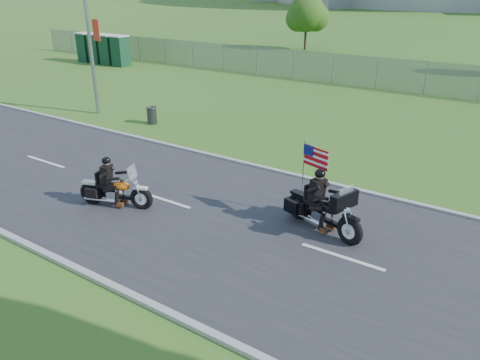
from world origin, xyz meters
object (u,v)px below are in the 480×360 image
Objects in this scene: porta_toilet_a at (121,52)px; trash_can at (152,116)px; porta_toilet_c at (97,49)px; motorcycle_follow at (323,211)px; motorcycle_lead at (114,191)px; porta_toilet_d at (86,48)px; porta_toilet_b at (109,50)px.

porta_toilet_a reaches higher than trash_can.
trash_can is at bearing -33.33° from porta_toilet_c.
porta_toilet_c reaches higher than motorcycle_follow.
motorcycle_lead is 0.89× the size of motorcycle_follow.
trash_can is at bearing -38.38° from porta_toilet_a.
motorcycle_lead is 9.07m from trash_can.
porta_toilet_c is 1.00× the size of porta_toilet_d.
porta_toilet_b is (-1.40, 0.00, 0.00)m from porta_toilet_a.
porta_toilet_a is 0.89× the size of motorcycle_follow.
porta_toilet_d reaches higher than motorcycle_follow.
trash_can is (13.69, -10.84, -0.75)m from porta_toilet_a.
porta_toilet_c is 19.75m from trash_can.
porta_toilet_b is at bearing 144.30° from trash_can.
trash_can is at bearing -35.70° from porta_toilet_b.
porta_toilet_c is 28.43m from motorcycle_lead.
motorcycle_follow is (27.79, -16.00, -0.54)m from porta_toilet_c.
motorcycle_follow is (24.99, -16.00, -0.54)m from porta_toilet_a.
porta_toilet_d is 0.89× the size of motorcycle_follow.
motorcycle_lead is (23.30, -18.12, -0.64)m from porta_toilet_d.
porta_toilet_a is 1.00× the size of porta_toilet_b.
porta_toilet_b is 1.00× the size of porta_toilet_c.
porta_toilet_c is 1.40m from porta_toilet_d.
porta_toilet_a is 2.80m from porta_toilet_c.
porta_toilet_c is at bearing 146.67° from trash_can.
porta_toilet_d reaches higher than trash_can.
porta_toilet_c reaches higher than trash_can.
porta_toilet_a is at bearing 116.50° from motorcycle_lead.
motorcycle_follow is at bearing -28.72° from porta_toilet_d.
motorcycle_follow is at bearing -0.18° from motorcycle_lead.
porta_toilet_c is 32.07m from motorcycle_follow.
motorcycle_lead is at bearing -37.88° from porta_toilet_d.
motorcycle_follow reaches higher than motorcycle_lead.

